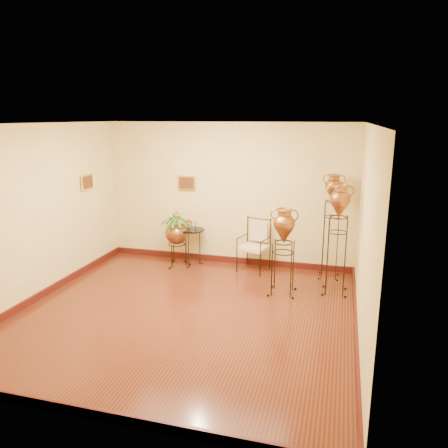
% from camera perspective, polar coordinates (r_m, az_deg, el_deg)
% --- Properties ---
extents(ground, '(5.00, 5.00, 0.00)m').
position_cam_1_polar(ground, '(6.77, -5.07, -11.52)').
color(ground, maroon).
rests_on(ground, ground).
extents(room_shell, '(5.02, 5.02, 2.81)m').
position_cam_1_polar(room_shell, '(6.24, -5.43, 3.06)').
color(room_shell, '#FCEFA2').
rests_on(room_shell, ground).
extents(amphora_tall, '(0.48, 0.48, 1.93)m').
position_cam_1_polar(amphora_tall, '(8.10, 13.85, -0.19)').
color(amphora_tall, black).
rests_on(amphora_tall, ground).
extents(amphora_mid, '(0.47, 0.47, 1.86)m').
position_cam_1_polar(amphora_mid, '(7.41, 14.60, -1.91)').
color(amphora_mid, black).
rests_on(amphora_mid, ground).
extents(amphora_short, '(0.56, 0.56, 1.48)m').
position_cam_1_polar(amphora_short, '(7.27, 7.75, -3.54)').
color(amphora_short, black).
rests_on(amphora_short, ground).
extents(planter_urn, '(0.87, 0.87, 1.28)m').
position_cam_1_polar(planter_urn, '(8.62, -6.23, -0.89)').
color(planter_urn, black).
rests_on(planter_urn, ground).
extents(armchair, '(0.67, 0.65, 1.00)m').
position_cam_1_polar(armchair, '(8.34, 3.90, -2.84)').
color(armchair, black).
rests_on(armchair, ground).
extents(side_table, '(0.67, 0.67, 0.92)m').
position_cam_1_polar(side_table, '(8.73, -4.28, -2.91)').
color(side_table, black).
rests_on(side_table, ground).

